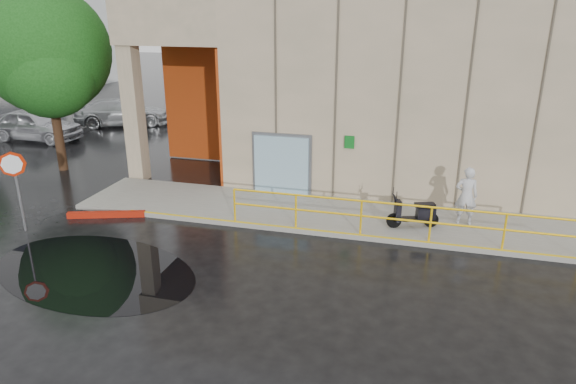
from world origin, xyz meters
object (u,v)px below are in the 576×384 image
person (466,196)px  stop_sign (14,174)px  red_curb (106,214)px  car_a (36,125)px  tree_near (46,56)px  scooter (414,205)px  car_c (122,112)px

person → stop_sign: stop_sign is taller
red_curb → car_a: size_ratio=0.52×
red_curb → car_a: car_a is taller
red_curb → tree_near: (-4.49, 3.86, 4.43)m
red_curb → car_a: (-9.10, 7.95, 0.69)m
stop_sign → car_a: stop_sign is taller
scooter → car_a: car_a is taller
scooter → car_a: size_ratio=0.34×
tree_near → person: bearing=-7.0°
stop_sign → car_c: size_ratio=0.48×
car_c → tree_near: bearing=170.5°
car_a → tree_near: bearing=-130.1°
person → tree_near: 15.82m
scooter → car_c: size_ratio=0.31×
person → car_a: person is taller
car_a → person: bearing=-105.2°
scooter → tree_near: tree_near is taller
car_a → scooter: bearing=-108.2°
stop_sign → tree_near: (-2.76, 5.41, 2.73)m
person → stop_sign: (-12.56, -3.54, 0.75)m
red_curb → tree_near: 7.39m
scooter → red_curb: scooter is taller
scooter → stop_sign: (-11.11, -2.88, 0.95)m
car_a → red_curb: bearing=-129.7°
car_a → tree_near: 7.21m
car_c → tree_near: 9.36m
person → car_a: (-19.93, 5.97, -0.25)m
car_a → car_c: size_ratio=0.90×
car_a → tree_near: (4.61, -4.10, 3.73)m
car_c → person: bearing=-145.3°
scooter → tree_near: 14.57m
scooter → red_curb: bearing=170.2°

